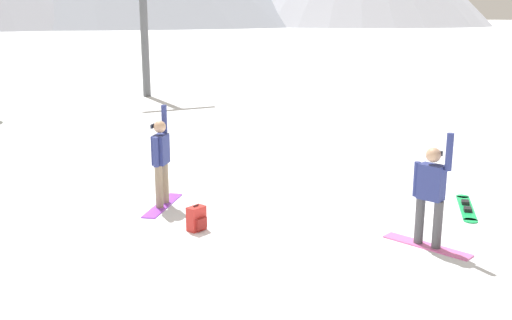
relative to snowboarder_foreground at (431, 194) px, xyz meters
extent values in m
plane|color=white|center=(-3.29, 0.73, -0.92)|extent=(800.00, 800.00, 0.00)
cube|color=pink|center=(0.00, 0.00, -0.91)|extent=(0.74, 1.52, 0.02)
cylinder|color=#4C4C51|center=(-0.05, 0.15, -0.49)|extent=(0.15, 0.15, 0.80)
cylinder|color=#4C4C51|center=(0.05, -0.15, -0.49)|extent=(0.15, 0.15, 0.80)
cube|color=navy|center=(0.00, 0.00, 0.20)|extent=(0.35, 0.46, 0.58)
cylinder|color=navy|center=(-0.08, 0.25, 0.20)|extent=(0.11, 0.11, 0.58)
cylinder|color=navy|center=(0.08, -0.25, 0.74)|extent=(0.11, 0.11, 0.60)
sphere|color=tan|center=(0.00, 0.00, 0.65)|extent=(0.24, 0.24, 0.24)
cube|color=black|center=(0.13, 0.04, 0.66)|extent=(0.09, 0.17, 0.08)
cube|color=#993FD8|center=(-3.11, 4.14, -0.91)|extent=(1.25, 1.38, 0.02)
cylinder|color=gray|center=(-3.21, 4.02, -0.47)|extent=(0.15, 0.15, 0.85)
cylinder|color=gray|center=(-3.01, 4.26, -0.47)|extent=(0.15, 0.15, 0.85)
cube|color=navy|center=(-3.11, 4.14, 0.25)|extent=(0.44, 0.46, 0.58)
cylinder|color=navy|center=(-3.28, 3.95, 0.25)|extent=(0.11, 0.11, 0.58)
cylinder|color=navy|center=(-2.94, 4.34, 0.79)|extent=(0.11, 0.11, 0.60)
sphere|color=tan|center=(-3.11, 4.14, 0.70)|extent=(0.24, 0.24, 0.24)
cube|color=black|center=(-3.22, 4.24, 0.71)|extent=(0.14, 0.15, 0.08)
cube|color=#19B259|center=(2.12, 1.09, -0.91)|extent=(1.23, 1.32, 0.02)
cylinder|color=#19B259|center=(1.61, 0.52, -0.91)|extent=(0.37, 0.37, 0.02)
cylinder|color=#19B259|center=(2.64, 1.66, -0.91)|extent=(0.37, 0.37, 0.02)
cube|color=black|center=(1.97, 0.92, -0.86)|extent=(0.24, 0.24, 0.07)
cube|color=black|center=(2.28, 1.26, -0.86)|extent=(0.24, 0.24, 0.07)
cube|color=red|center=(-3.05, 2.55, -0.70)|extent=(0.37, 0.30, 0.44)
cube|color=maroon|center=(-3.01, 2.42, -0.76)|extent=(0.23, 0.14, 0.20)
cylinder|color=black|center=(-3.05, 2.55, -0.46)|extent=(0.12, 0.06, 0.02)
cylinder|color=#595B60|center=(1.91, 20.16, 3.23)|extent=(0.36, 0.36, 8.30)
camera|label=1|loc=(-6.87, -6.67, 2.82)|focal=41.38mm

